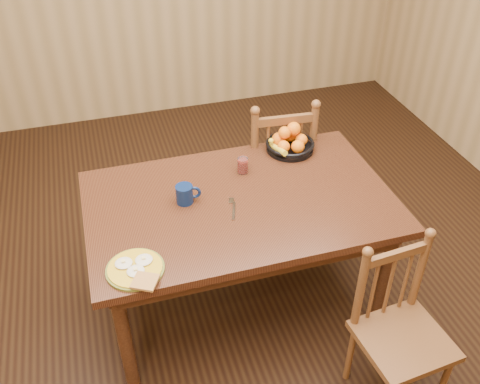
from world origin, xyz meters
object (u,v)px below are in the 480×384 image
object	(u,v)px
dining_table	(240,212)
fruit_bowl	(290,142)
chair_far	(276,166)
breakfast_plate	(136,269)
coffee_mug	(185,194)
chair_near	(400,332)

from	to	relation	value
dining_table	fruit_bowl	distance (m)	0.59
chair_far	breakfast_plate	size ratio (longest dim) A/B	3.24
breakfast_plate	coffee_mug	size ratio (longest dim) A/B	2.29
fruit_bowl	breakfast_plate	bearing A→B (deg)	-143.66
coffee_mug	fruit_bowl	xyz separation A→B (m)	(0.70, 0.32, 0.00)
dining_table	chair_far	xyz separation A→B (m)	(0.43, 0.61, -0.18)
dining_table	coffee_mug	distance (m)	0.31
chair_near	chair_far	bearing A→B (deg)	89.69
chair_far	fruit_bowl	bearing A→B (deg)	92.22
dining_table	fruit_bowl	xyz separation A→B (m)	(0.42, 0.38, 0.14)
dining_table	breakfast_plate	size ratio (longest dim) A/B	5.23
chair_near	coffee_mug	xyz separation A→B (m)	(-0.82, 0.86, 0.37)
breakfast_plate	chair_near	bearing A→B (deg)	-20.54
breakfast_plate	chair_far	bearing A→B (deg)	43.66
fruit_bowl	chair_near	bearing A→B (deg)	-83.89
dining_table	chair_far	distance (m)	0.77
dining_table	coffee_mug	xyz separation A→B (m)	(-0.28, 0.06, 0.14)
chair_far	chair_near	size ratio (longest dim) A/B	1.13
fruit_bowl	chair_far	bearing A→B (deg)	87.73
dining_table	chair_near	bearing A→B (deg)	-55.40
chair_far	breakfast_plate	xyz separation A→B (m)	(-1.02, -0.98, 0.28)
coffee_mug	fruit_bowl	world-z (taller)	fruit_bowl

